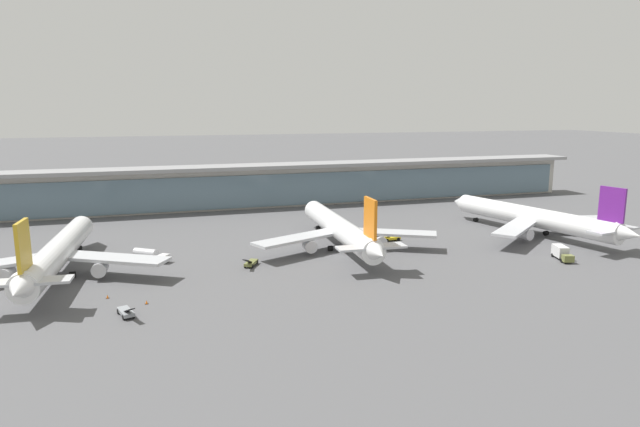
% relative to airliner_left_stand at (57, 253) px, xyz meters
% --- Properties ---
extents(ground_plane, '(1200.00, 1200.00, 0.00)m').
position_rel_airliner_left_stand_xyz_m(ground_plane, '(61.62, -3.00, -5.09)').
color(ground_plane, '#515154').
extents(airliner_left_stand, '(46.56, 60.78, 16.18)m').
position_rel_airliner_left_stand_xyz_m(airliner_left_stand, '(0.00, 0.00, 0.00)').
color(airliner_left_stand, white).
rests_on(airliner_left_stand, ground).
extents(airliner_centre_stand, '(46.69, 60.74, 16.18)m').
position_rel_airliner_left_stand_xyz_m(airliner_centre_stand, '(64.01, 4.28, 0.00)').
color(airliner_centre_stand, white).
rests_on(airliner_centre_stand, ground).
extents(airliner_right_stand, '(45.61, 60.21, 16.18)m').
position_rel_airliner_left_stand_xyz_m(airliner_right_stand, '(119.94, 1.64, 0.00)').
color(airliner_right_stand, white).
rests_on(airliner_right_stand, ground).
extents(service_truck_near_nose_olive, '(4.32, 7.65, 3.10)m').
position_rel_airliner_left_stand_xyz_m(service_truck_near_nose_olive, '(109.67, -20.93, -3.40)').
color(service_truck_near_nose_olive, olive).
rests_on(service_truck_near_nose_olive, ground).
extents(service_truck_under_wing_grey, '(3.24, 6.91, 2.70)m').
position_rel_airliner_left_stand_xyz_m(service_truck_under_wing_grey, '(14.02, -28.12, -4.29)').
color(service_truck_under_wing_grey, gray).
rests_on(service_truck_under_wing_grey, ground).
extents(service_truck_mid_apron_white, '(8.20, 7.00, 2.95)m').
position_rel_airliner_left_stand_xyz_m(service_truck_mid_apron_white, '(18.33, 6.33, -3.39)').
color(service_truck_mid_apron_white, silver).
rests_on(service_truck_mid_apron_white, ground).
extents(service_truck_by_tail_yellow, '(6.88, 2.21, 2.70)m').
position_rel_airliner_left_stand_xyz_m(service_truck_by_tail_yellow, '(79.50, 7.90, -4.29)').
color(service_truck_by_tail_yellow, yellow).
rests_on(service_truck_by_tail_yellow, ground).
extents(service_truck_on_taxiway_olive, '(4.53, 6.58, 2.70)m').
position_rel_airliner_left_stand_xyz_m(service_truck_on_taxiway_olive, '(39.74, -4.58, -4.29)').
color(service_truck_on_taxiway_olive, olive).
rests_on(service_truck_on_taxiway_olive, ground).
extents(terminal_building, '(240.28, 12.80, 15.20)m').
position_rel_airliner_left_stand_xyz_m(terminal_building, '(61.62, 69.09, 2.77)').
color(terminal_building, beige).
rests_on(terminal_building, ground).
extents(safety_cone_charlie, '(0.62, 0.62, 0.70)m').
position_rel_airliner_left_stand_xyz_m(safety_cone_charlie, '(10.46, -17.55, -4.78)').
color(safety_cone_charlie, orange).
rests_on(safety_cone_charlie, ground).
extents(safety_cone_echo, '(0.62, 0.62, 0.70)m').
position_rel_airliner_left_stand_xyz_m(safety_cone_echo, '(17.35, -22.86, -4.78)').
color(safety_cone_echo, orange).
rests_on(safety_cone_echo, ground).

